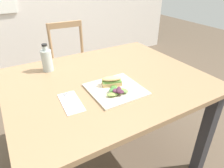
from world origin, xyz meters
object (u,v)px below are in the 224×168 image
(dining_table, at_px, (107,94))
(sandwich_half_front, at_px, (112,81))
(bottle_cold_brew, at_px, (47,61))
(chair_wooden_far, at_px, (72,64))
(plate_lunch, at_px, (116,89))
(fork_on_napkin, at_px, (70,100))

(dining_table, bearing_deg, sandwich_half_front, -102.40)
(bottle_cold_brew, bearing_deg, chair_wooden_far, 59.66)
(plate_lunch, xyz_separation_m, fork_on_napkin, (-0.26, 0.03, 0.00))
(sandwich_half_front, distance_m, bottle_cold_brew, 0.48)
(plate_lunch, xyz_separation_m, bottle_cold_brew, (-0.26, 0.45, 0.06))
(dining_table, relative_size, chair_wooden_far, 1.39)
(fork_on_napkin, height_order, bottle_cold_brew, bottle_cold_brew)
(chair_wooden_far, bearing_deg, bottle_cold_brew, -120.34)
(dining_table, distance_m, sandwich_half_front, 0.19)
(plate_lunch, height_order, fork_on_napkin, plate_lunch)
(dining_table, relative_size, sandwich_half_front, 9.70)
(chair_wooden_far, xyz_separation_m, sandwich_half_front, (-0.12, -1.06, 0.33))
(fork_on_napkin, distance_m, bottle_cold_brew, 0.43)
(plate_lunch, distance_m, bottle_cold_brew, 0.52)
(dining_table, distance_m, bottle_cold_brew, 0.45)
(chair_wooden_far, height_order, sandwich_half_front, chair_wooden_far)
(chair_wooden_far, bearing_deg, dining_table, -95.75)
(chair_wooden_far, relative_size, bottle_cold_brew, 4.68)
(plate_lunch, relative_size, bottle_cold_brew, 1.55)
(chair_wooden_far, bearing_deg, fork_on_napkin, -109.70)
(dining_table, height_order, chair_wooden_far, chair_wooden_far)
(sandwich_half_front, height_order, bottle_cold_brew, bottle_cold_brew)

